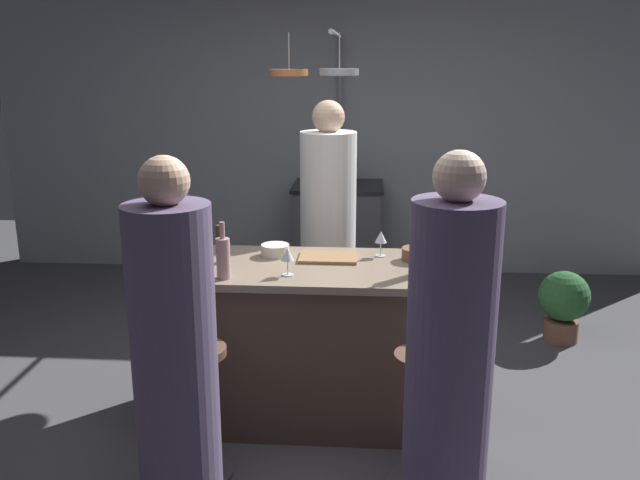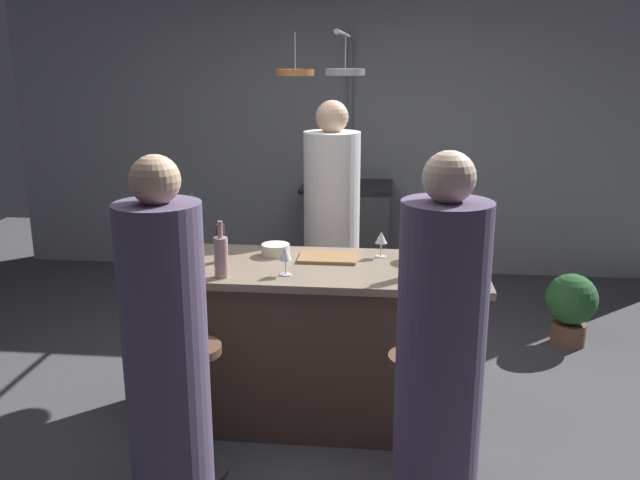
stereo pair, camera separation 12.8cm
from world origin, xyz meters
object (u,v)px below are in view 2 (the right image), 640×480
(guest_left, at_px, (167,367))
(wine_bottle_green, at_px, (192,228))
(stove_range, at_px, (347,233))
(mixing_bowl_wooden, at_px, (417,255))
(bar_stool_left, at_px, (197,404))
(wine_glass_near_left_guest, at_px, (381,239))
(bar_stool_right, at_px, (414,416))
(wine_bottle_red, at_px, (415,255))
(wine_bottle_amber, at_px, (175,250))
(cutting_board, at_px, (328,257))
(potted_plant, at_px, (571,305))
(wine_bottle_white, at_px, (441,259))
(wine_glass_by_chef, at_px, (464,255))
(wine_glass_near_right_guest, at_px, (285,255))
(wine_bottle_rose, at_px, (221,256))
(mixing_bowl_ceramic, at_px, (276,250))
(chef, at_px, (332,242))
(guest_right, at_px, (439,373))
(pepper_mill, at_px, (221,243))

(guest_left, height_order, wine_bottle_green, guest_left)
(stove_range, distance_m, mixing_bowl_wooden, 2.43)
(bar_stool_left, relative_size, wine_glass_near_left_guest, 4.66)
(bar_stool_right, height_order, wine_bottle_red, wine_bottle_red)
(wine_bottle_red, xyz_separation_m, wine_bottle_amber, (-1.24, -0.04, 0.01))
(wine_bottle_green, bearing_deg, cutting_board, -8.70)
(stove_range, height_order, potted_plant, stove_range)
(wine_bottle_red, distance_m, wine_bottle_white, 0.16)
(wine_glass_by_chef, distance_m, mixing_bowl_wooden, 0.32)
(wine_glass_near_right_guest, bearing_deg, wine_bottle_rose, -167.82)
(wine_bottle_amber, bearing_deg, wine_bottle_rose, -15.56)
(wine_bottle_rose, bearing_deg, mixing_bowl_ceramic, 63.90)
(wine_bottle_amber, bearing_deg, wine_glass_near_right_guest, -0.53)
(wine_bottle_red, bearing_deg, wine_glass_near_left_guest, 118.17)
(chef, height_order, bar_stool_right, chef)
(wine_glass_by_chef, relative_size, mixing_bowl_ceramic, 0.91)
(guest_right, height_order, wine_glass_by_chef, guest_right)
(cutting_board, relative_size, wine_bottle_green, 0.98)
(bar_stool_left, distance_m, wine_glass_near_right_guest, 0.85)
(pepper_mill, relative_size, wine_glass_near_right_guest, 1.44)
(bar_stool_left, distance_m, wine_bottle_amber, 0.81)
(bar_stool_left, height_order, wine_glass_by_chef, wine_glass_by_chef)
(stove_range, height_order, mixing_bowl_ceramic, mixing_bowl_ceramic)
(wine_glass_near_left_guest, distance_m, wine_glass_near_right_guest, 0.61)
(potted_plant, distance_m, wine_glass_near_right_guest, 2.38)
(mixing_bowl_wooden, bearing_deg, guest_left, -132.52)
(chef, relative_size, wine_bottle_white, 5.35)
(mixing_bowl_wooden, bearing_deg, potted_plant, 42.66)
(wine_bottle_rose, distance_m, wine_glass_near_right_guest, 0.33)
(bar_stool_left, relative_size, wine_bottle_amber, 2.23)
(stove_range, xyz_separation_m, wine_glass_near_left_guest, (0.34, -2.26, 0.56))
(bar_stool_right, height_order, wine_glass_near_right_guest, wine_glass_near_right_guest)
(guest_right, bearing_deg, chef, 108.21)
(chef, relative_size, bar_stool_left, 2.54)
(guest_left, relative_size, potted_plant, 3.14)
(bar_stool_left, xyz_separation_m, wine_glass_by_chef, (1.28, 0.54, 0.63))
(guest_left, relative_size, mixing_bowl_wooden, 9.75)
(wine_glass_by_chef, xyz_separation_m, mixing_bowl_ceramic, (-1.02, 0.24, -0.07))
(stove_range, xyz_separation_m, guest_left, (-0.51, -3.46, 0.31))
(mixing_bowl_wooden, bearing_deg, bar_stool_right, -91.17)
(stove_range, distance_m, wine_glass_near_right_guest, 2.70)
(guest_right, relative_size, cutting_board, 5.18)
(bar_stool_left, height_order, wine_bottle_green, wine_bottle_green)
(chef, height_order, guest_left, chef)
(stove_range, height_order, wine_bottle_rose, wine_bottle_rose)
(wine_bottle_rose, distance_m, wine_glass_near_left_guest, 0.92)
(mixing_bowl_wooden, height_order, mixing_bowl_ceramic, mixing_bowl_wooden)
(stove_range, relative_size, wine_glass_near_right_guest, 6.10)
(bar_stool_right, distance_m, potted_plant, 2.13)
(bar_stool_left, bearing_deg, potted_plant, 39.36)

